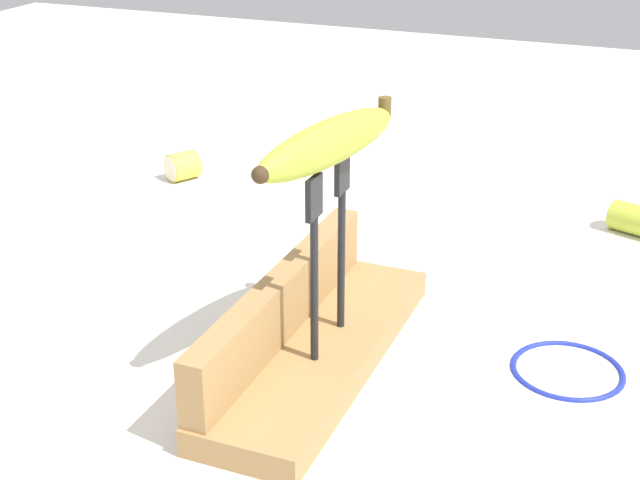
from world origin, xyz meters
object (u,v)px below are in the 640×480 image
Objects in this scene: banana_raised_center at (329,143)px; wire_coil at (568,368)px; fork_stand_center at (328,239)px; banana_chunk_near at (634,219)px; banana_chunk_far at (182,166)px.

banana_raised_center reaches higher than wire_coil.
banana_raised_center reaches higher than fork_stand_center.
banana_chunk_near is 0.35m from wire_coil.
banana_chunk_far is (0.38, 0.37, -0.19)m from banana_raised_center.
banana_chunk_near reaches higher than wire_coil.
fork_stand_center is 0.50m from banana_chunk_near.
wire_coil is (-0.35, 0.03, -0.02)m from banana_chunk_near.
banana_chunk_far is at bearing 44.47° from fork_stand_center.
banana_chunk_far is (-0.04, 0.61, 0.00)m from banana_chunk_near.
wire_coil is (0.07, -0.21, -0.21)m from banana_raised_center.
fork_stand_center reaches higher than wire_coil.
banana_raised_center reaches higher than banana_chunk_far.
fork_stand_center is at bearing 109.70° from wire_coil.
fork_stand_center reaches higher than banana_chunk_far.
banana_chunk_far is 0.53× the size of wire_coil.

